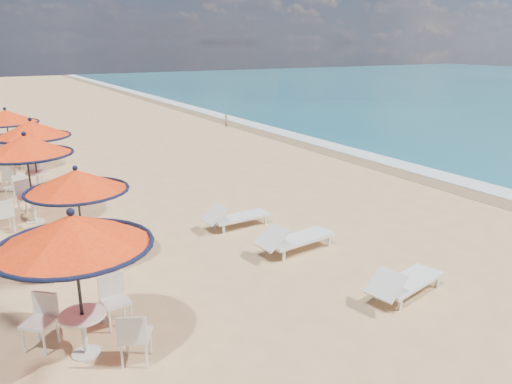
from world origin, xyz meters
TOP-DOWN VIEW (x-y plane):
  - ground at (0.00, 0.00)m, footprint 160.00×160.00m
  - foam_strip at (9.30, 10.00)m, footprint 1.20×140.00m
  - wetsand_band at (8.40, 10.00)m, footprint 1.40×140.00m
  - station_0 at (-5.38, -0.24)m, footprint 2.50×2.50m
  - station_1 at (-4.66, 3.34)m, footprint 2.32×2.32m
  - station_2 at (-5.33, 7.22)m, footprint 2.57×2.72m
  - station_3 at (-4.85, 10.26)m, footprint 2.56×2.56m
  - station_4 at (-5.15, 14.45)m, footprint 2.49×2.52m
  - lounger_near at (0.68, -1.55)m, footprint 2.13×1.05m
  - lounger_mid at (0.04, 1.53)m, footprint 2.24×0.93m
  - lounger_far at (-0.43, 3.80)m, footprint 2.01×0.70m
  - person at (7.27, 19.42)m, footprint 0.33×0.39m

SIDE VIEW (x-z plane):
  - ground at x=0.00m, z-range 0.00..0.00m
  - foam_strip at x=9.30m, z-range -0.02..0.02m
  - wetsand_band at x=8.40m, z-range -0.01..0.01m
  - lounger_far at x=-0.43m, z-range -0.02..0.69m
  - lounger_near at x=0.68m, z-range -0.02..0.71m
  - lounger_mid at x=0.04m, z-range -0.03..0.75m
  - person at x=7.27m, z-range 0.00..0.90m
  - station_1 at x=-4.66m, z-range 0.64..3.06m
  - station_4 at x=-5.15m, z-range 0.60..3.19m
  - station_0 at x=-5.38m, z-range 0.60..3.21m
  - station_3 at x=-4.85m, z-range 0.62..3.28m
  - station_2 at x=-5.33m, z-range 0.70..3.39m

